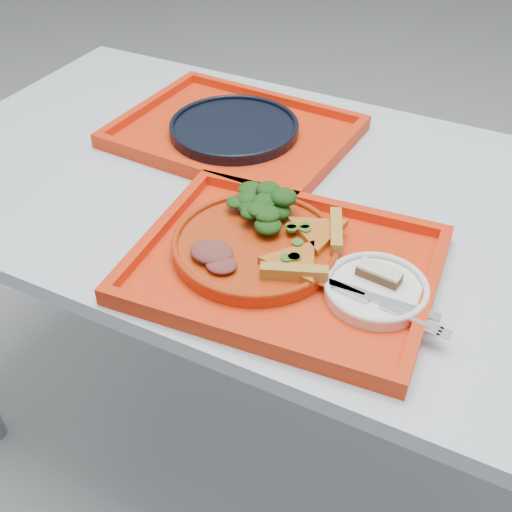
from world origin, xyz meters
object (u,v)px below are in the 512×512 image
object	(u,v)px
navy_plate	(234,129)
dessert_bar	(379,273)
dinner_plate	(256,247)
tray_main	(285,268)
tray_far	(234,136)

from	to	relation	value
navy_plate	dessert_bar	distance (m)	0.51
dinner_plate	dessert_bar	world-z (taller)	dessert_bar
dinner_plate	dessert_bar	size ratio (longest dim) A/B	3.85
tray_main	navy_plate	xyz separation A→B (m)	(-0.27, 0.33, 0.01)
tray_far	dessert_bar	world-z (taller)	dessert_bar
dessert_bar	navy_plate	bearing A→B (deg)	149.37
tray_far	navy_plate	distance (m)	0.01
navy_plate	dessert_bar	xyz separation A→B (m)	(0.41, -0.31, 0.02)
tray_far	dinner_plate	distance (m)	0.38
tray_main	dinner_plate	world-z (taller)	dinner_plate
dinner_plate	dessert_bar	distance (m)	0.20
tray_main	dinner_plate	distance (m)	0.06
tray_far	dinner_plate	world-z (taller)	dinner_plate
tray_main	dessert_bar	distance (m)	0.15
tray_far	navy_plate	world-z (taller)	navy_plate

